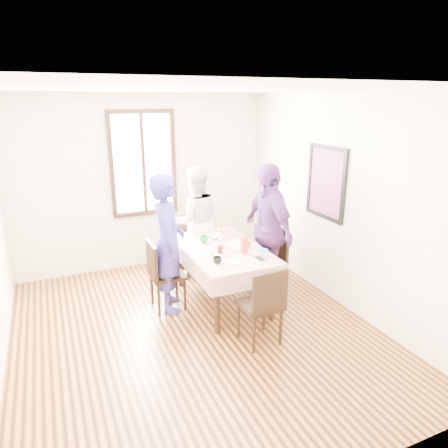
{
  "coord_description": "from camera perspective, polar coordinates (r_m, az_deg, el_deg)",
  "views": [
    {
      "loc": [
        -1.38,
        -3.99,
        2.61
      ],
      "look_at": [
        0.59,
        0.49,
        1.1
      ],
      "focal_mm": 32.69,
      "sensor_mm": 36.0,
      "label": 1
    }
  ],
  "objects": [
    {
      "name": "ground",
      "position": [
        4.96,
        -4.1,
        -14.62
      ],
      "size": [
        4.5,
        4.5,
        0.0
      ],
      "primitive_type": "plane",
      "color": "black",
      "rests_on": "ground"
    },
    {
      "name": "back_wall",
      "position": [
        6.51,
        -11.13,
        5.69
      ],
      "size": [
        4.0,
        0.0,
        4.0
      ],
      "primitive_type": "plane",
      "rotation": [
        1.57,
        0.0,
        0.0
      ],
      "color": "beige",
      "rests_on": "ground"
    },
    {
      "name": "right_wall",
      "position": [
        5.38,
        16.08,
        2.94
      ],
      "size": [
        0.0,
        4.5,
        4.5
      ],
      "primitive_type": "plane",
      "rotation": [
        1.57,
        0.0,
        -1.57
      ],
      "color": "beige",
      "rests_on": "ground"
    },
    {
      "name": "window_frame",
      "position": [
        6.44,
        -11.24,
        8.27
      ],
      "size": [
        1.02,
        0.06,
        1.62
      ],
      "primitive_type": "cube",
      "color": "black",
      "rests_on": "back_wall"
    },
    {
      "name": "window_pane",
      "position": [
        6.45,
        -11.26,
        8.28
      ],
      "size": [
        0.9,
        0.02,
        1.5
      ],
      "primitive_type": "cube",
      "color": "white",
      "rests_on": "back_wall"
    },
    {
      "name": "art_poster",
      "position": [
        5.55,
        14.13,
        5.64
      ],
      "size": [
        0.04,
        0.76,
        0.96
      ],
      "primitive_type": "cube",
      "color": "red",
      "rests_on": "right_wall"
    },
    {
      "name": "dining_table",
      "position": [
        5.42,
        -0.22,
        -7.21
      ],
      "size": [
        0.85,
        1.49,
        0.75
      ],
      "primitive_type": "cube",
      "color": "black",
      "rests_on": "ground"
    },
    {
      "name": "tablecloth",
      "position": [
        5.27,
        -0.22,
        -3.43
      ],
      "size": [
        0.97,
        1.61,
        0.01
      ],
      "primitive_type": "cube",
      "color": "#5D0606",
      "rests_on": "dining_table"
    },
    {
      "name": "chair_left",
      "position": [
        5.29,
        -7.92,
        -7.05
      ],
      "size": [
        0.42,
        0.42,
        0.91
      ],
      "primitive_type": "cube",
      "rotation": [
        0.0,
        0.0,
        -1.56
      ],
      "color": "black",
      "rests_on": "ground"
    },
    {
      "name": "chair_right",
      "position": [
        5.72,
        6.13,
        -5.08
      ],
      "size": [
        0.44,
        0.44,
        0.91
      ],
      "primitive_type": "cube",
      "rotation": [
        0.0,
        0.0,
        1.52
      ],
      "color": "black",
      "rests_on": "ground"
    },
    {
      "name": "chair_far",
      "position": [
        6.27,
        -3.97,
        -2.99
      ],
      "size": [
        0.46,
        0.46,
        0.91
      ],
      "primitive_type": "cube",
      "rotation": [
        0.0,
        0.0,
        3.05
      ],
      "color": "black",
      "rests_on": "ground"
    },
    {
      "name": "chair_near",
      "position": [
        4.56,
        5.04,
        -11.12
      ],
      "size": [
        0.44,
        0.44,
        0.91
      ],
      "primitive_type": "cube",
      "rotation": [
        0.0,
        0.0,
        0.06
      ],
      "color": "black",
      "rests_on": "ground"
    },
    {
      "name": "person_left",
      "position": [
        5.13,
        -7.91,
        -2.67
      ],
      "size": [
        0.54,
        0.71,
        1.76
      ],
      "primitive_type": "imported",
      "rotation": [
        0.0,
        0.0,
        1.38
      ],
      "color": "navy",
      "rests_on": "ground"
    },
    {
      "name": "person_far",
      "position": [
        6.13,
        -3.98,
        0.3
      ],
      "size": [
        0.87,
        0.71,
        1.67
      ],
      "primitive_type": "imported",
      "rotation": [
        0.0,
        0.0,
        3.04
      ],
      "color": "silver",
      "rests_on": "ground"
    },
    {
      "name": "person_right",
      "position": [
        5.55,
        6.11,
        -0.8
      ],
      "size": [
        0.47,
        1.07,
        1.81
      ],
      "primitive_type": "imported",
      "rotation": [
        0.0,
        0.0,
        -1.54
      ],
      "color": "#582D70",
      "rests_on": "ground"
    },
    {
      "name": "mug_black",
      "position": [
        4.77,
        -0.93,
        -5.09
      ],
      "size": [
        0.1,
        0.1,
        0.08
      ],
      "primitive_type": "imported",
      "rotation": [
        0.0,
        0.0,
        0.02
      ],
      "color": "black",
      "rests_on": "tablecloth"
    },
    {
      "name": "mug_flag",
      "position": [
        5.27,
        3.34,
        -2.95
      ],
      "size": [
        0.09,
        0.09,
        0.08
      ],
      "primitive_type": "imported",
      "rotation": [
        0.0,
        0.0,
        0.12
      ],
      "color": "red",
      "rests_on": "tablecloth"
    },
    {
      "name": "mug_green",
      "position": [
        5.47,
        -2.88,
        -2.12
      ],
      "size": [
        0.15,
        0.15,
        0.09
      ],
      "primitive_type": "imported",
      "rotation": [
        0.0,
        0.0,
        -0.57
      ],
      "color": "#0C7226",
      "rests_on": "tablecloth"
    },
    {
      "name": "serving_bowl",
      "position": [
        5.62,
        -1.1,
        -1.75
      ],
      "size": [
        0.24,
        0.24,
        0.05
      ],
      "primitive_type": "imported",
      "rotation": [
        0.0,
        0.0,
        0.09
      ],
      "color": "white",
      "rests_on": "tablecloth"
    },
    {
      "name": "juice_carton",
      "position": [
        5.08,
        2.83,
        -2.91
      ],
      "size": [
        0.07,
        0.07,
        0.21
      ],
      "primitive_type": "cube",
      "color": "red",
      "rests_on": "tablecloth"
    },
    {
      "name": "butter_tub",
      "position": [
        5.04,
        5.48,
        -4.05
      ],
      "size": [
        0.12,
        0.12,
        0.06
      ],
      "primitive_type": "cylinder",
      "color": "white",
      "rests_on": "tablecloth"
    },
    {
      "name": "jam_jar",
      "position": [
        5.09,
        -0.55,
        -3.57
      ],
      "size": [
        0.07,
        0.07,
        0.09
      ],
      "primitive_type": "cylinder",
      "color": "black",
      "rests_on": "tablecloth"
    },
    {
      "name": "drinking_glass",
      "position": [
        4.96,
        -1.7,
        -4.16
      ],
      "size": [
        0.06,
        0.06,
        0.09
      ],
      "primitive_type": "cylinder",
      "color": "silver",
      "rests_on": "tablecloth"
    },
    {
      "name": "smartphone",
      "position": [
        4.94,
        5.05,
        -4.82
      ],
      "size": [
        0.07,
        0.15,
        0.01
      ],
      "primitive_type": "cube",
      "color": "black",
      "rests_on": "tablecloth"
    },
    {
      "name": "flower_vase",
      "position": [
        5.28,
        -0.39,
        -2.49
      ],
      "size": [
        0.07,
        0.07,
        0.14
      ],
      "primitive_type": "cylinder",
      "color": "silver",
      "rests_on": "tablecloth"
    },
    {
      "name": "plate_left",
      "position": [
        5.25,
        -3.54,
        -3.39
      ],
      "size": [
        0.2,
        0.2,
        0.01
      ],
      "primitive_type": "cylinder",
      "color": "white",
      "rests_on": "tablecloth"
    },
    {
      "name": "plate_right",
      "position": [
        5.45,
        2.2,
        -2.6
      ],
      "size": [
        0.2,
        0.2,
        0.01
      ],
      "primitive_type": "cylinder",
      "color": "white",
      "rests_on": "tablecloth"
    },
    {
      "name": "plate_near",
      "position": [
        4.82,
        1.38,
        -5.31
      ],
      "size": [
        0.2,
        0.2,
        0.01
      ],
      "primitive_type": "cylinder",
      "color": "white",
      "rests_on": "tablecloth"
    },
    {
      "name": "butter_lid",
      "position": [
        5.03,
        5.49,
        -3.67
      ],
      "size": [
        0.12,
        0.12,
        0.01
      ],
      "primitive_type": "cylinder",
      "color": "blue",
      "rests_on": "butter_tub"
    },
    {
      "name": "flower_bunch",
      "position": [
        5.24,
        -0.4,
        -1.24
      ],
      "size": [
        0.09,
        0.09,
        0.1
      ],
      "primitive_type": null,
      "color": "yellow",
      "rests_on": "flower_vase"
    }
  ]
}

